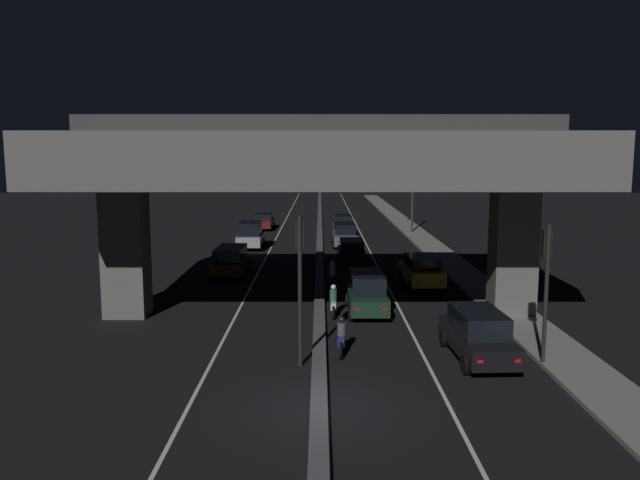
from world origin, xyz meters
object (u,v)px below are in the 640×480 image
Objects in this scene: car_dark_green_second at (365,292)px; car_grey_sixth at (341,225)px; pedestrian_on_sidewalk at (496,282)px; motorcycle_red_filtering_far at (331,276)px; car_silver_second_oncoming at (249,235)px; traffic_light_right_of_median at (544,270)px; car_black_lead at (476,334)px; car_grey_fifth at (343,234)px; car_taxi_yellow_third at (420,270)px; car_dark_red_lead_oncoming at (229,260)px; traffic_light_left_of_median at (298,264)px; motorcycle_blue_filtering_near at (340,338)px; car_black_fourth at (350,252)px; car_dark_red_third_oncoming at (261,221)px; motorcycle_white_filtering_mid at (332,302)px; street_lamp at (408,184)px.

car_grey_sixth is (-0.14, 26.82, 0.04)m from car_dark_green_second.
motorcycle_red_filtering_far is at bearing 159.62° from pedestrian_on_sidewalk.
car_dark_green_second is at bearing 20.18° from car_silver_second_oncoming.
traffic_light_right_of_median is at bearing -142.46° from car_dark_green_second.
car_black_lead reaches higher than motorcycle_red_filtering_far.
car_grey_sixth reaches higher than car_grey_fifth.
car_taxi_yellow_third is 17.54m from car_silver_second_oncoming.
motorcycle_red_filtering_far is (6.07, -3.55, -0.28)m from car_dark_red_lead_oncoming.
pedestrian_on_sidewalk is at bearing 66.20° from car_dark_red_lead_oncoming.
motorcycle_blue_filtering_near is at bearing 40.90° from traffic_light_left_of_median.
car_silver_second_oncoming reaches higher than car_grey_sixth.
car_black_fourth is at bearing 106.25° from traffic_light_right_of_median.
traffic_light_left_of_median is 34.13m from car_grey_sixth.
traffic_light_right_of_median reaches higher than car_black_lead.
car_silver_second_oncoming is at bearing 20.57° from car_dark_green_second.
car_dark_red_third_oncoming is (-7.69, 32.25, -0.21)m from car_dark_green_second.
car_black_lead is 1.08× the size of car_taxi_yellow_third.
car_dark_red_lead_oncoming is 1.15× the size of car_silver_second_oncoming.
car_dark_red_lead_oncoming is (-7.54, 9.14, -0.06)m from car_dark_green_second.
car_silver_second_oncoming reaches higher than car_dark_red_lead_oncoming.
car_black_lead is 1.00× the size of car_grey_fifth.
car_grey_sixth is 32.68m from motorcycle_blue_filtering_near.
car_taxi_yellow_third is at bearing 133.87° from pedestrian_on_sidewalk.
motorcycle_white_filtering_mid is (-1.45, -12.70, -0.27)m from car_black_fourth.
car_dark_red_lead_oncoming is at bearing 56.41° from motorcycle_red_filtering_far.
motorcycle_white_filtering_mid reaches higher than motorcycle_blue_filtering_near.
motorcycle_white_filtering_mid is at bearing 136.91° from traffic_light_right_of_median.
car_dark_red_third_oncoming is (-13.23, 39.35, -2.59)m from traffic_light_right_of_median.
car_taxi_yellow_third is 11.45m from car_dark_red_lead_oncoming.
car_grey_fifth is at bearing 148.90° from car_dark_red_lead_oncoming.
traffic_light_left_of_median reaches higher than motorcycle_red_filtering_far.
car_black_lead is 1.13× the size of car_grey_sixth.
car_dark_red_third_oncoming is (-0.16, 23.11, -0.15)m from car_dark_red_lead_oncoming.
car_dark_red_lead_oncoming is (-7.44, -3.08, 0.02)m from car_black_fourth.
car_dark_red_lead_oncoming is 7.04m from motorcycle_red_filtering_far.
car_taxi_yellow_third is at bearing -96.29° from street_lamp.
car_dark_red_lead_oncoming is at bearing 39.10° from car_dark_green_second.
car_dark_green_second reaches higher than motorcycle_red_filtering_far.
traffic_light_left_of_median is 1.19× the size of car_taxi_yellow_third.
car_dark_red_lead_oncoming is at bearing 26.34° from motorcycle_blue_filtering_near.
traffic_light_right_of_median reaches higher than pedestrian_on_sidewalk.
car_dark_red_third_oncoming is (-13.69, 3.30, -3.81)m from street_lamp.
car_dark_red_lead_oncoming is (-13.07, 16.24, -2.44)m from traffic_light_right_of_median.
car_grey_sixth reaches higher than car_dark_red_lead_oncoming.
car_silver_second_oncoming is at bearing 17.77° from motorcycle_white_filtering_mid.
car_black_lead is at bearing 16.57° from car_dark_red_third_oncoming.
street_lamp is 10.85m from car_grey_fifth.
motorcycle_white_filtering_mid is (6.15, -32.73, -0.15)m from car_dark_red_third_oncoming.
car_silver_second_oncoming is (-7.31, -1.20, 0.12)m from car_grey_fifth.
car_dark_red_lead_oncoming is at bearing 0.91° from car_dark_red_third_oncoming.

